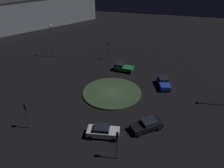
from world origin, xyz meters
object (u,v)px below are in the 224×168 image
car_black (147,125)px  traffic_light_west (117,140)px  traffic_light_northwest (26,111)px  streetlamp_northeast (52,37)px  car_green (123,67)px  store_building (39,10)px  traffic_light_east (108,48)px  car_silver (103,131)px  car_blue (164,82)px

car_black → traffic_light_west: (-6.01, 2.85, 2.17)m
traffic_light_northwest → streetlamp_northeast: size_ratio=0.55×
car_green → traffic_light_northwest: bearing=-105.8°
car_green → store_building: store_building is taller
traffic_light_east → store_building: store_building is taller
traffic_light_east → car_black: bearing=10.1°
car_silver → traffic_light_east: size_ratio=1.17×
car_silver → traffic_light_west: traffic_light_west is taller
car_green → traffic_light_east: traffic_light_east is taller
store_building → traffic_light_west: bearing=74.8°
traffic_light_east → streetlamp_northeast: bearing=-99.3°
streetlamp_northeast → store_building: (23.88, 16.37, -0.30)m
traffic_light_northwest → traffic_light_east: traffic_light_northwest is taller
traffic_light_west → traffic_light_east: (27.47, 8.04, -0.21)m
car_blue → streetlamp_northeast: (7.56, 25.04, 4.01)m
car_blue → car_silver: size_ratio=1.00×
car_green → car_silver: car_silver is taller
traffic_light_east → car_green: bearing=24.7°
traffic_light_northwest → store_building: (47.28, 23.87, 1.55)m
store_building → car_blue: bearing=91.1°
car_blue → streetlamp_northeast: size_ratio=0.59×
car_black → car_silver: bearing=-10.5°
car_black → traffic_light_east: (21.46, 10.89, 1.95)m
car_blue → store_building: store_building is taller
traffic_light_northwest → streetlamp_northeast: (23.40, 7.50, 1.85)m
traffic_light_northwest → traffic_light_east: 25.50m
car_blue → car_silver: (-15.01, 7.20, 0.05)m
car_green → car_black: (-16.58, -6.56, -0.03)m
car_green → car_silver: bearing=-77.9°
car_green → traffic_light_west: size_ratio=1.00×
traffic_light_east → traffic_light_northwest: bearing=-27.9°
car_silver → streetlamp_northeast: streetlamp_northeast is taller
car_black → streetlamp_northeast: streetlamp_northeast is taller
car_silver → traffic_light_west: 4.68m
car_black → traffic_light_northwest: 16.34m
car_black → streetlamp_northeast: 30.86m
car_blue → streetlamp_northeast: streetlamp_northeast is taller
car_blue → car_black: 12.40m
car_green → car_blue: bearing=-18.5°
store_building → streetlamp_northeast: bearing=72.7°
car_green → traffic_light_west: bearing=-71.8°
car_black → streetlamp_northeast: (19.84, 23.30, 4.03)m
streetlamp_northeast → store_building: bearing=34.4°
car_silver → traffic_light_northwest: (-0.83, 10.34, 2.10)m
traffic_light_northwest → traffic_light_east: (25.02, -4.91, -0.23)m
car_black → store_building: (43.72, 39.66, 3.73)m
car_black → store_building: bearing=-84.8°
traffic_light_west → streetlamp_northeast: (25.85, 20.45, 1.87)m
traffic_light_west → streetlamp_northeast: 33.01m
car_blue → store_building: (31.44, 41.40, 3.70)m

